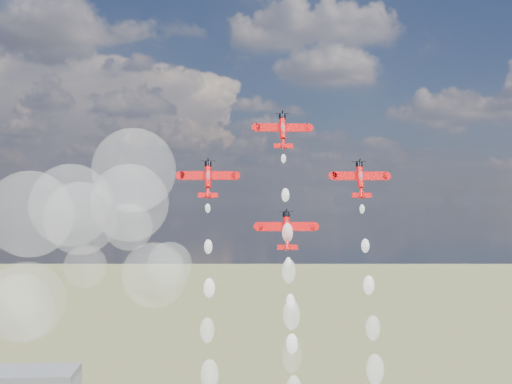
{
  "coord_description": "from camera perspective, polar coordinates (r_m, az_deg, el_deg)",
  "views": [
    {
      "loc": [
        -35.66,
        -146.7,
        89.24
      ],
      "look_at": [
        -25.8,
        0.97,
        90.99
      ],
      "focal_mm": 50.0,
      "sensor_mm": 36.0,
      "label": 1
    }
  ],
  "objects": [
    {
      "name": "plane_left",
      "position": [
        147.66,
        -3.86,
        1.09
      ],
      "size": [
        11.5,
        5.06,
        7.9
      ],
      "rotation": [
        1.22,
        0.0,
        0.0
      ],
      "color": "red",
      "rests_on": "ground"
    },
    {
      "name": "drifted_smoke_cloud",
      "position": [
        175.53,
        -14.09,
        -3.15
      ],
      "size": [
        51.67,
        39.13,
        52.7
      ],
      "color": "white",
      "rests_on": "ground"
    },
    {
      "name": "plane_right",
      "position": [
        151.06,
        8.35,
        1.05
      ],
      "size": [
        11.5,
        5.06,
        7.9
      ],
      "rotation": [
        1.22,
        0.0,
        0.0
      ],
      "color": "red",
      "rests_on": "ground"
    },
    {
      "name": "smoke_trail_lead",
      "position": [
        138.82,
        3.04,
        -15.03
      ],
      "size": [
        5.49,
        22.26,
        57.17
      ],
      "color": "white",
      "rests_on": "plane_lead"
    },
    {
      "name": "plane_slot",
      "position": [
        144.74,
        2.48,
        -3.03
      ],
      "size": [
        11.5,
        5.06,
        7.9
      ],
      "rotation": [
        1.22,
        0.0,
        0.0
      ],
      "color": "red",
      "rests_on": "ground"
    },
    {
      "name": "plane_lead",
      "position": [
        153.01,
        2.16,
        4.97
      ],
      "size": [
        11.5,
        5.06,
        7.9
      ],
      "rotation": [
        1.22,
        0.0,
        0.0
      ],
      "color": "red",
      "rests_on": "ground"
    }
  ]
}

